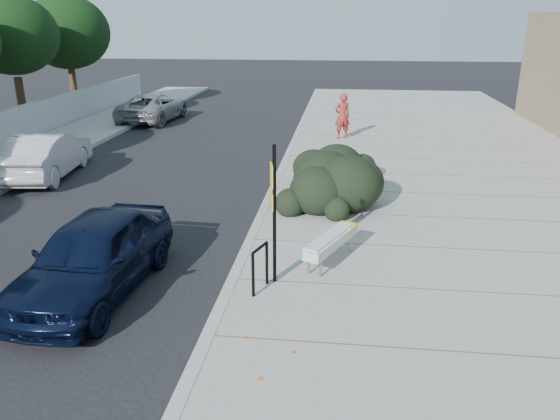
{
  "coord_description": "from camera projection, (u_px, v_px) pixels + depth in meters",
  "views": [
    {
      "loc": [
        2.02,
        -9.3,
        4.89
      ],
      "look_at": [
        0.72,
        1.67,
        1.0
      ],
      "focal_mm": 35.0,
      "sensor_mm": 36.0,
      "label": 1
    }
  ],
  "objects": [
    {
      "name": "curb_far",
      "position": [
        0.0,
        190.0,
        16.1
      ],
      "size": [
        0.22,
        50.0,
        0.17
      ],
      "primitive_type": "cube",
      "color": "#9E9E99",
      "rests_on": "ground"
    },
    {
      "name": "bench",
      "position": [
        331.0,
        241.0,
        11.09
      ],
      "size": [
        1.14,
        1.88,
        0.57
      ],
      "rotation": [
        0.0,
        0.0,
        -0.42
      ],
      "color": "gray",
      "rests_on": "sidewalk_near"
    },
    {
      "name": "sedan_navy",
      "position": [
        93.0,
        256.0,
        10.09
      ],
      "size": [
        2.01,
        4.44,
        1.48
      ],
      "primitive_type": "imported",
      "rotation": [
        0.0,
        0.0,
        -0.06
      ],
      "color": "black",
      "rests_on": "ground"
    },
    {
      "name": "hedge",
      "position": [
        331.0,
        166.0,
        15.3
      ],
      "size": [
        2.85,
        4.64,
        1.63
      ],
      "primitive_type": "ellipsoid",
      "rotation": [
        0.0,
        0.0,
        -0.16
      ],
      "color": "black",
      "rests_on": "sidewalk_near"
    },
    {
      "name": "tree_far_e",
      "position": [
        11.0,
        35.0,
        23.66
      ],
      "size": [
        4.0,
        4.0,
        5.9
      ],
      "color": "#332114",
      "rests_on": "ground"
    },
    {
      "name": "ground",
      "position": [
        233.0,
        286.0,
        10.56
      ],
      "size": [
        120.0,
        120.0,
        0.0
      ],
      "primitive_type": "plane",
      "color": "black",
      "rests_on": "ground"
    },
    {
      "name": "bike_rack",
      "position": [
        260.0,
        264.0,
        9.91
      ],
      "size": [
        0.23,
        0.57,
        0.87
      ],
      "rotation": [
        0.0,
        0.0,
        -0.33
      ],
      "color": "black",
      "rests_on": "sidewalk_near"
    },
    {
      "name": "wagon_silver",
      "position": [
        46.0,
        155.0,
        17.6
      ],
      "size": [
        2.08,
        4.55,
        1.45
      ],
      "primitive_type": "imported",
      "rotation": [
        0.0,
        0.0,
        3.27
      ],
      "color": "silver",
      "rests_on": "ground"
    },
    {
      "name": "pedestrian",
      "position": [
        342.0,
        116.0,
        22.49
      ],
      "size": [
        0.79,
        0.66,
        1.85
      ],
      "primitive_type": "imported",
      "rotation": [
        0.0,
        0.0,
        3.52
      ],
      "color": "maroon",
      "rests_on": "sidewalk_near"
    },
    {
      "name": "tree_far_f",
      "position": [
        67.0,
        32.0,
        28.34
      ],
      "size": [
        4.4,
        4.4,
        6.07
      ],
      "color": "#332114",
      "rests_on": "ground"
    },
    {
      "name": "curb_near",
      "position": [
        268.0,
        201.0,
        15.21
      ],
      "size": [
        0.22,
        50.0,
        0.17
      ],
      "primitive_type": "cube",
      "color": "#9E9E99",
      "rests_on": "ground"
    },
    {
      "name": "suv_silver",
      "position": [
        153.0,
        107.0,
        27.23
      ],
      "size": [
        2.52,
        5.04,
        1.37
      ],
      "primitive_type": "imported",
      "rotation": [
        0.0,
        0.0,
        3.09
      ],
      "color": "gray",
      "rests_on": "ground"
    },
    {
      "name": "sidewalk_near",
      "position": [
        475.0,
        209.0,
        14.59
      ],
      "size": [
        11.2,
        50.0,
        0.15
      ],
      "primitive_type": "cube",
      "color": "gray",
      "rests_on": "ground"
    },
    {
      "name": "sign_post",
      "position": [
        274.0,
        207.0,
        9.91
      ],
      "size": [
        0.13,
        0.3,
        2.66
      ],
      "rotation": [
        0.0,
        0.0,
        0.24
      ],
      "color": "black",
      "rests_on": "sidewalk_near"
    }
  ]
}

